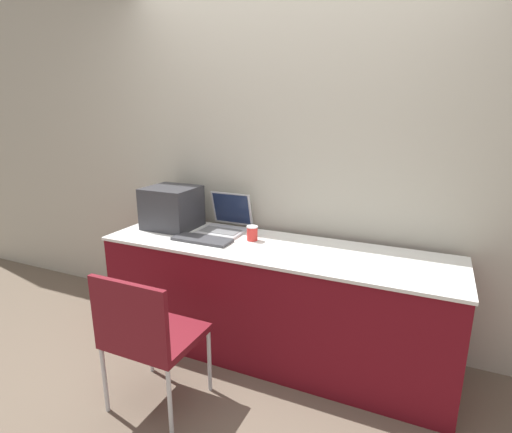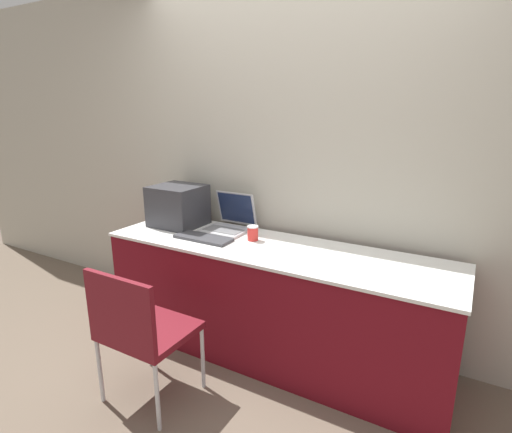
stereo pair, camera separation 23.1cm
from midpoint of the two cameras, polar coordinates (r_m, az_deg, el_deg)
name	(u,v)px [view 1 (the left image)]	position (r m, az deg, el deg)	size (l,w,h in m)	color
ground_plane	(253,377)	(2.72, -3.04, -21.99)	(14.00, 14.00, 0.00)	#6B5B4C
wall_back	(295,159)	(2.83, 3.27, 8.20)	(8.00, 0.05, 2.60)	#B7B2A3
table	(272,301)	(2.75, -0.10, -11.97)	(2.32, 0.64, 0.78)	maroon
printer	(172,206)	(3.06, -14.08, 1.47)	(0.36, 0.34, 0.31)	#333338
laptop_left	(225,223)	(2.94, -6.66, -0.94)	(0.32, 0.33, 0.27)	#B7B7BC
external_keyboard	(202,240)	(2.74, -10.13, -3.30)	(0.41, 0.15, 0.02)	#3D3D42
coffee_cup	(252,233)	(2.71, -2.99, -2.43)	(0.08, 0.08, 0.10)	red
chair	(147,332)	(2.33, -18.21, -15.42)	(0.47, 0.42, 0.83)	maroon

